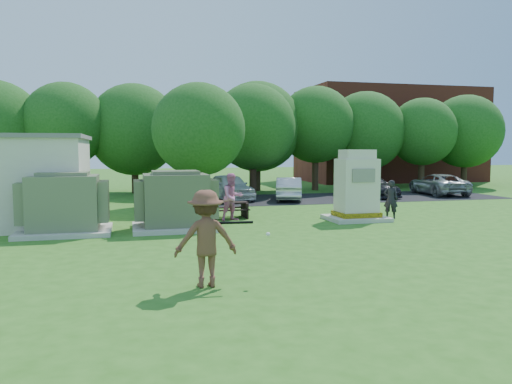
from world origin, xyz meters
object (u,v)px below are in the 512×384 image
object	(u,v)px
transformer_left	(64,205)
car_silver_b	(438,184)
person_by_generator	(391,199)
car_white	(229,187)
picnic_table	(229,208)
batter	(206,238)
generator_cabinet	(357,189)
car_silver_a	(289,189)
car_dark	(369,186)
person_at_picnic	(232,197)
transformer_right	(176,202)

from	to	relation	value
transformer_left	car_silver_b	xyz separation A→B (m)	(20.59, 9.26, -0.33)
person_by_generator	car_white	bearing A→B (deg)	-37.01
picnic_table	batter	world-z (taller)	batter
generator_cabinet	car_silver_a	xyz separation A→B (m)	(-0.21, 8.01, -0.60)
car_white	car_dark	xyz separation A→B (m)	(8.35, -0.32, -0.09)
person_at_picnic	car_silver_b	size ratio (longest dim) A/B	0.41
generator_cabinet	batter	distance (m)	10.81
generator_cabinet	car_silver_b	xyz separation A→B (m)	(9.73, 8.82, -0.58)
transformer_left	car_white	distance (m)	12.04
car_silver_a	car_silver_b	size ratio (longest dim) A/B	0.83
picnic_table	person_by_generator	bearing A→B (deg)	-16.40
car_silver_a	transformer_left	bearing A→B (deg)	56.15
person_by_generator	car_silver_a	bearing A→B (deg)	-53.35
person_at_picnic	car_white	size ratio (longest dim) A/B	0.44
generator_cabinet	batter	bearing A→B (deg)	-132.05
transformer_left	person_at_picnic	xyz separation A→B (m)	(6.05, 1.49, -0.03)
picnic_table	person_at_picnic	distance (m)	0.98
generator_cabinet	picnic_table	distance (m)	5.21
car_white	car_dark	size ratio (longest dim) A/B	0.97
picnic_table	car_white	size ratio (longest dim) A/B	0.36
car_silver_b	batter	bearing A→B (deg)	50.89
picnic_table	car_silver_b	world-z (taller)	car_silver_b
car_silver_b	generator_cabinet	bearing A→B (deg)	48.29
generator_cabinet	person_at_picnic	xyz separation A→B (m)	(-4.81, 1.05, -0.29)
generator_cabinet	car_white	bearing A→B (deg)	110.49
person_by_generator	car_white	world-z (taller)	person_by_generator
generator_cabinet	person_by_generator	bearing A→B (deg)	0.60
generator_cabinet	picnic_table	size ratio (longest dim) A/B	1.83
batter	car_white	distance (m)	17.43
generator_cabinet	transformer_right	bearing A→B (deg)	-176.46
transformer_right	car_white	bearing A→B (deg)	67.96
person_by_generator	car_dark	distance (m)	9.31
picnic_table	car_silver_a	size ratio (longest dim) A/B	0.40
transformer_right	person_by_generator	size ratio (longest dim) A/B	1.90
person_at_picnic	car_white	world-z (taller)	person_at_picnic
car_silver_a	car_dark	distance (m)	5.25
transformer_left	transformer_right	bearing A→B (deg)	0.00
car_dark	car_silver_b	xyz separation A→B (m)	(4.73, 0.17, 0.01)
transformer_right	batter	xyz separation A→B (m)	(-0.08, -7.58, 0.03)
generator_cabinet	picnic_table	world-z (taller)	generator_cabinet
transformer_right	generator_cabinet	xyz separation A→B (m)	(7.16, 0.44, 0.26)
generator_cabinet	person_at_picnic	bearing A→B (deg)	167.68
car_white	generator_cabinet	bearing A→B (deg)	-79.68
picnic_table	car_dark	world-z (taller)	car_dark
transformer_right	car_dark	xyz separation A→B (m)	(12.16, 9.09, -0.33)
transformer_left	car_dark	size ratio (longest dim) A/B	0.68
car_silver_a	picnic_table	bearing A→B (deg)	70.98
car_dark	car_silver_b	size ratio (longest dim) A/B	0.95
car_dark	car_white	bearing A→B (deg)	167.08
person_at_picnic	car_silver_a	world-z (taller)	person_at_picnic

